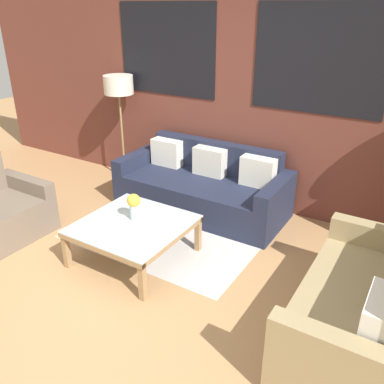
{
  "coord_description": "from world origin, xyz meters",
  "views": [
    {
      "loc": [
        2.12,
        -1.96,
        2.31
      ],
      "look_at": [
        0.12,
        1.27,
        0.55
      ],
      "focal_mm": 38.0,
      "sensor_mm": 36.0,
      "label": 1
    }
  ],
  "objects_px": {
    "flower_vase": "(134,204)",
    "couch_dark": "(203,187)",
    "floor_lamp": "(119,90)",
    "settee_vintage": "(364,310)",
    "coffee_table": "(133,228)"
  },
  "relations": [
    {
      "from": "couch_dark",
      "to": "floor_lamp",
      "type": "relative_size",
      "value": 1.39
    },
    {
      "from": "settee_vintage",
      "to": "floor_lamp",
      "type": "height_order",
      "value": "floor_lamp"
    },
    {
      "from": "coffee_table",
      "to": "floor_lamp",
      "type": "xyz_separation_m",
      "value": [
        -1.4,
        1.5,
        0.94
      ]
    },
    {
      "from": "flower_vase",
      "to": "couch_dark",
      "type": "bearing_deg",
      "value": 87.22
    },
    {
      "from": "couch_dark",
      "to": "coffee_table",
      "type": "height_order",
      "value": "couch_dark"
    },
    {
      "from": "couch_dark",
      "to": "flower_vase",
      "type": "relative_size",
      "value": 7.62
    },
    {
      "from": "settee_vintage",
      "to": "flower_vase",
      "type": "relative_size",
      "value": 5.95
    },
    {
      "from": "floor_lamp",
      "to": "settee_vintage",
      "type": "bearing_deg",
      "value": -23.06
    },
    {
      "from": "coffee_table",
      "to": "flower_vase",
      "type": "distance_m",
      "value": 0.23
    },
    {
      "from": "couch_dark",
      "to": "floor_lamp",
      "type": "distance_m",
      "value": 1.75
    },
    {
      "from": "couch_dark",
      "to": "flower_vase",
      "type": "height_order",
      "value": "couch_dark"
    },
    {
      "from": "couch_dark",
      "to": "settee_vintage",
      "type": "bearing_deg",
      "value": -31.79
    },
    {
      "from": "couch_dark",
      "to": "coffee_table",
      "type": "bearing_deg",
      "value": -90.94
    },
    {
      "from": "couch_dark",
      "to": "settee_vintage",
      "type": "relative_size",
      "value": 1.28
    },
    {
      "from": "couch_dark",
      "to": "floor_lamp",
      "type": "bearing_deg",
      "value": 172.15
    }
  ]
}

